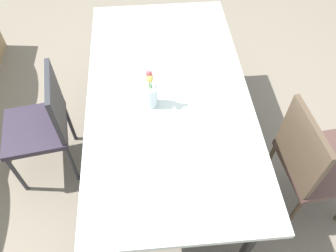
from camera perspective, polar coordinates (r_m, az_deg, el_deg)
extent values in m
plane|color=#756B5B|center=(2.67, -1.97, -4.29)|extent=(12.00, 12.00, 0.00)
cube|color=silver|center=(2.03, 0.00, 5.58)|extent=(1.84, 0.97, 0.03)
cube|color=black|center=(2.05, 0.00, 5.05)|extent=(1.80, 0.95, 0.02)
cylinder|color=black|center=(2.01, 13.69, -18.91)|extent=(0.06, 0.06, 0.73)
cylinder|color=black|center=(2.92, 6.21, 12.60)|extent=(0.06, 0.06, 0.73)
cylinder|color=black|center=(2.89, -9.16, 11.67)|extent=(0.06, 0.06, 0.73)
cube|color=#4C352F|center=(2.25, 24.50, -5.94)|extent=(0.48, 0.48, 0.04)
cube|color=#4C3D2D|center=(1.97, 21.71, -3.64)|extent=(0.42, 0.08, 0.44)
cylinder|color=#4C3D2D|center=(2.61, 24.56, -4.27)|extent=(0.03, 0.03, 0.46)
cylinder|color=#4C3D2D|center=(2.44, 16.64, -6.04)|extent=(0.03, 0.03, 0.46)
cylinder|color=#4C3D2D|center=(2.29, 20.31, -14.26)|extent=(0.03, 0.03, 0.46)
cube|color=#2D2533|center=(2.42, -21.69, -0.45)|extent=(0.47, 0.47, 0.04)
cube|color=#2D2D33|center=(2.23, -18.55, 3.72)|extent=(0.40, 0.08, 0.40)
cylinder|color=#2D2D33|center=(2.53, -24.34, -7.54)|extent=(0.03, 0.03, 0.42)
cylinder|color=#2D2D33|center=(2.75, -24.04, -0.87)|extent=(0.03, 0.03, 0.42)
cylinder|color=#2D2D33|center=(2.45, -15.97, -6.22)|extent=(0.03, 0.03, 0.42)
cylinder|color=#2D2D33|center=(2.67, -16.40, 0.55)|extent=(0.03, 0.03, 0.42)
cylinder|color=silver|center=(1.90, -2.90, 5.08)|extent=(0.08, 0.08, 0.14)
cylinder|color=#569347|center=(1.82, -3.09, 6.60)|extent=(0.01, 0.00, 0.13)
sphere|color=#EFCC4C|center=(1.78, -3.18, 8.05)|extent=(0.04, 0.04, 0.04)
cylinder|color=#569347|center=(1.86, -3.18, 7.13)|extent=(0.01, 0.00, 0.10)
sphere|color=white|center=(1.82, -3.25, 8.23)|extent=(0.03, 0.03, 0.03)
cylinder|color=#569347|center=(1.83, -3.21, 7.28)|extent=(0.01, 0.00, 0.15)
sphere|color=#DB4C56|center=(1.77, -3.32, 9.02)|extent=(0.03, 0.03, 0.03)
cylinder|color=#569347|center=(1.82, -2.86, 7.60)|extent=(0.01, 0.00, 0.17)
sphere|color=white|center=(1.76, -2.97, 9.62)|extent=(0.03, 0.03, 0.03)
cylinder|color=#569347|center=(1.84, -3.08, 7.00)|extent=(0.01, 0.00, 0.13)
sphere|color=pink|center=(1.79, -3.17, 8.43)|extent=(0.04, 0.04, 0.04)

